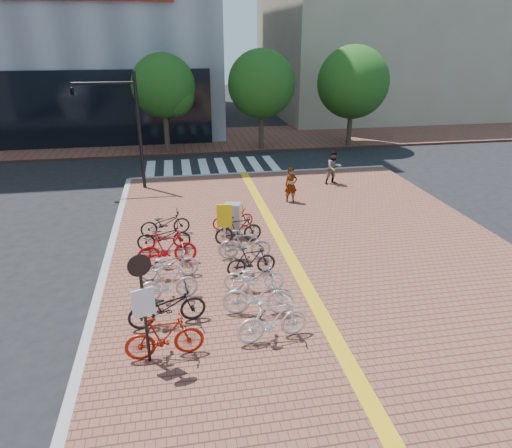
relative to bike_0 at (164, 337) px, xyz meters
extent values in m
plane|color=black|center=(2.07, 2.66, -0.69)|extent=(120.00, 120.00, 0.00)
cube|color=brown|center=(5.07, -2.34, -0.61)|extent=(14.00, 34.00, 0.15)
cube|color=gold|center=(4.07, -2.34, -0.53)|extent=(0.40, 34.00, 0.01)
cube|color=gray|center=(5.07, 14.66, -0.61)|extent=(14.00, 0.25, 0.15)
cube|color=brown|center=(2.07, 23.66, -0.61)|extent=(70.00, 8.00, 0.15)
cube|color=gray|center=(20.07, 34.66, 8.31)|extent=(20.00, 18.00, 18.00)
cube|color=silver|center=(-0.93, 16.66, -0.68)|extent=(0.50, 4.00, 0.01)
cube|color=silver|center=(0.07, 16.66, -0.68)|extent=(0.50, 4.00, 0.01)
cube|color=silver|center=(1.07, 16.66, -0.68)|extent=(0.50, 4.00, 0.01)
cube|color=silver|center=(2.07, 16.66, -0.68)|extent=(0.50, 4.00, 0.01)
cube|color=silver|center=(3.07, 16.66, -0.68)|extent=(0.50, 4.00, 0.01)
cube|color=silver|center=(4.07, 16.66, -0.68)|extent=(0.50, 4.00, 0.01)
cube|color=silver|center=(5.07, 16.66, -0.68)|extent=(0.50, 4.00, 0.01)
cube|color=silver|center=(6.07, 16.66, -0.68)|extent=(0.50, 4.00, 0.01)
cylinder|color=#38281E|center=(0.07, 20.16, 0.76)|extent=(0.32, 0.32, 2.60)
sphere|color=#194714|center=(0.07, 20.16, 3.51)|extent=(3.80, 3.80, 3.80)
sphere|color=#194714|center=(0.67, 19.86, 2.91)|extent=(2.40, 2.40, 2.40)
cylinder|color=#38281E|center=(6.07, 20.16, 0.76)|extent=(0.32, 0.32, 2.60)
sphere|color=#194714|center=(6.07, 20.16, 3.51)|extent=(4.20, 4.20, 4.20)
sphere|color=#194714|center=(6.67, 19.86, 2.91)|extent=(2.40, 2.40, 2.40)
cylinder|color=#38281E|center=(12.07, 20.16, 0.76)|extent=(0.32, 0.32, 2.60)
sphere|color=#194714|center=(12.07, 20.16, 3.51)|extent=(4.60, 4.60, 4.60)
sphere|color=#194714|center=(12.67, 19.86, 2.91)|extent=(2.40, 2.40, 2.40)
imported|color=#A11C0B|center=(0.00, 0.00, 0.00)|extent=(1.82, 0.61, 1.08)
imported|color=black|center=(0.05, 1.30, -0.02)|extent=(2.06, 0.98, 1.04)
imported|color=#BABABF|center=(0.09, 2.48, -0.04)|extent=(1.70, 0.65, 1.00)
imported|color=#AAABAF|center=(0.09, 3.74, -0.06)|extent=(1.87, 0.79, 0.96)
imported|color=red|center=(0.06, 4.61, 0.03)|extent=(1.93, 0.71, 1.13)
imported|color=black|center=(-0.06, 5.82, -0.06)|extent=(1.83, 0.66, 0.96)
imported|color=black|center=(-0.03, 7.02, -0.06)|extent=(1.88, 0.89, 0.95)
imported|color=silver|center=(2.56, 0.20, 0.01)|extent=(1.90, 0.81, 1.11)
imported|color=silver|center=(2.41, 1.34, 0.03)|extent=(1.95, 0.84, 1.13)
imported|color=silver|center=(2.51, 2.55, -0.08)|extent=(1.81, 0.79, 0.92)
imported|color=black|center=(2.60, 3.50, -0.07)|extent=(1.60, 0.64, 0.94)
imported|color=#AFAFB4|center=(2.55, 4.59, -0.02)|extent=(1.79, 0.70, 1.05)
imported|color=black|center=(2.53, 5.86, -0.02)|extent=(1.76, 0.71, 1.03)
imported|color=#A41C0B|center=(2.51, 7.23, -0.12)|extent=(1.67, 0.81, 0.84)
imported|color=gray|center=(5.42, 9.75, 0.24)|extent=(0.57, 0.38, 1.55)
imported|color=#454C58|center=(8.14, 11.96, 0.29)|extent=(0.90, 0.75, 1.65)
cube|color=#B8B9BD|center=(2.42, 6.52, 0.09)|extent=(0.68, 0.57, 1.26)
cylinder|color=#B7B7BC|center=(1.95, 4.99, 0.35)|extent=(0.08, 0.08, 1.77)
cube|color=yellow|center=(1.95, 4.94, 0.89)|extent=(0.49, 0.11, 0.79)
cylinder|color=black|center=(-0.37, -0.09, 0.81)|extent=(0.09, 0.09, 2.69)
cylinder|color=black|center=(-0.37, -0.14, 1.93)|extent=(0.49, 0.20, 0.50)
cube|color=silver|center=(-0.37, -0.14, 1.03)|extent=(0.48, 0.20, 0.67)
cylinder|color=black|center=(-1.06, 13.01, 2.16)|extent=(0.16, 0.16, 5.41)
cylinder|color=black|center=(-2.41, 13.01, 4.37)|extent=(2.70, 0.11, 0.11)
imported|color=black|center=(-3.76, 13.01, 4.10)|extent=(0.24, 1.12, 0.45)
camera|label=1|loc=(0.54, -8.79, 6.34)|focal=32.00mm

